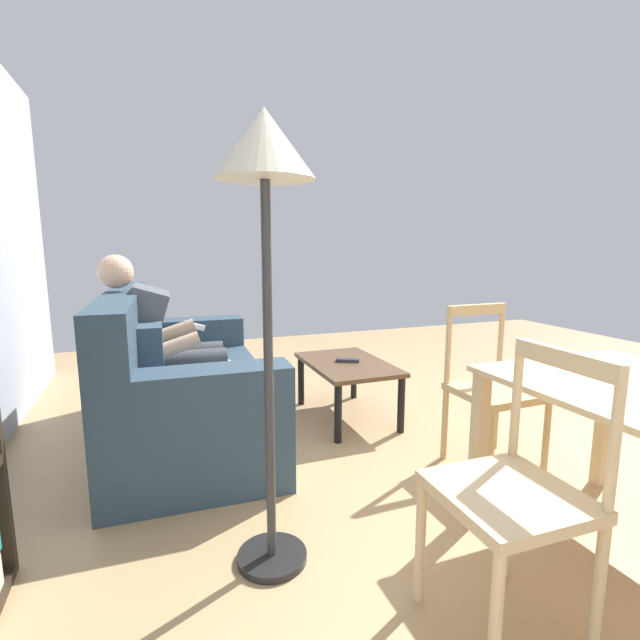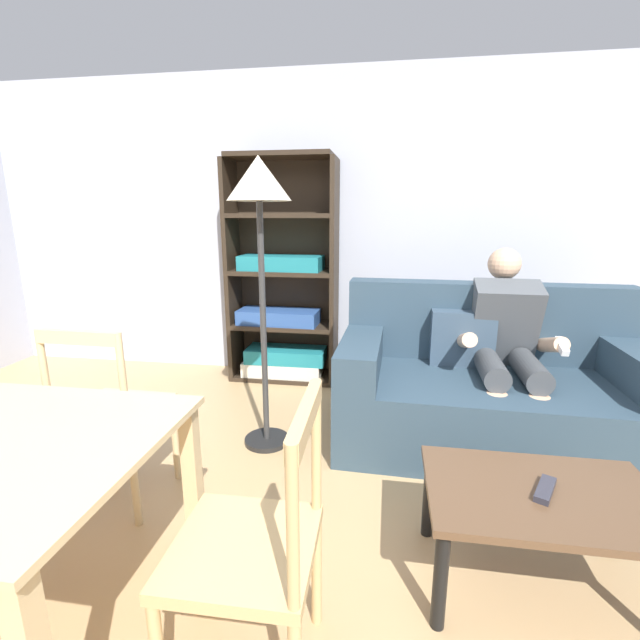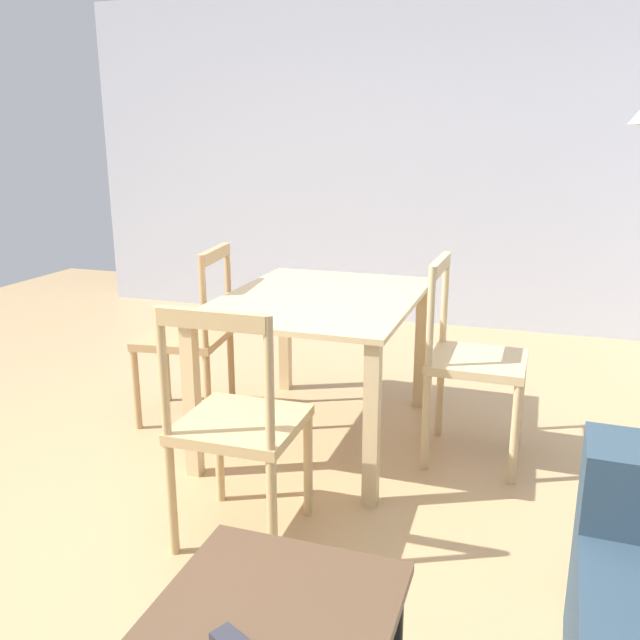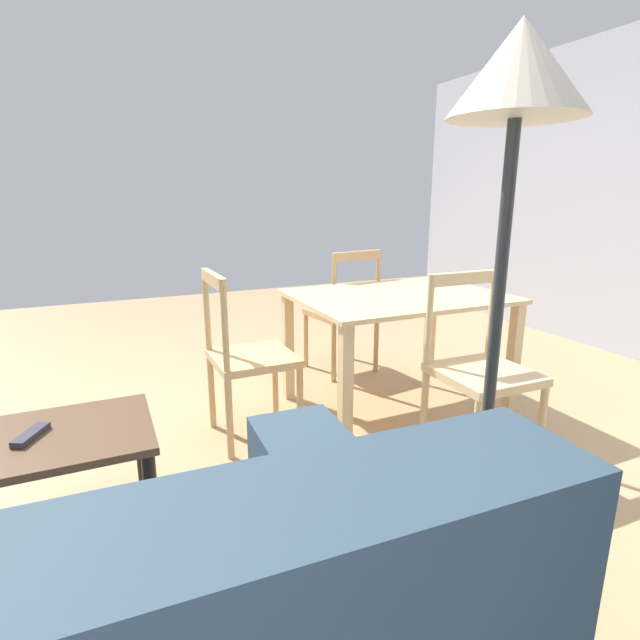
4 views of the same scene
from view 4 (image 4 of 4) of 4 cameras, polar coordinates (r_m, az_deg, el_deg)
name	(u,v)px [view 4 (image 4 of 4)]	position (r m, az deg, el deg)	size (l,w,h in m)	color
ground_plane	(272,431)	(2.85, -5.64, -12.68)	(8.26, 8.26, 0.00)	tan
coffee_table	(35,453)	(2.17, -30.22, -13.19)	(0.84, 0.54, 0.42)	brown
tv_remote	(31,435)	(2.15, -30.54, -11.41)	(0.05, 0.17, 0.02)	#2D2D38
dining_table	(397,312)	(2.97, 8.98, 0.91)	(1.20, 0.90, 0.72)	#D1B27F
dining_chair_near_wall	(480,372)	(2.47, 18.06, -5.80)	(0.43, 0.43, 0.93)	#D1B27F
dining_chair_facing_couch	(247,358)	(2.64, -8.43, -4.35)	(0.43, 0.43, 0.91)	tan
dining_chair_by_doorway	(343,313)	(3.62, 2.71, 0.85)	(0.47, 0.47, 0.91)	tan
floor_lamp	(514,132)	(1.47, 21.56, 19.67)	(0.36, 0.36, 1.72)	black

